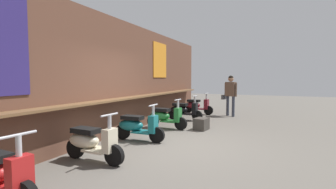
% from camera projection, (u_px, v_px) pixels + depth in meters
% --- Properties ---
extents(ground_plane, '(38.55, 38.55, 0.00)m').
position_uv_depth(ground_plane, '(175.00, 145.00, 5.95)').
color(ground_plane, '#605B54').
extents(market_stall_facade, '(13.77, 0.61, 3.30)m').
position_uv_depth(market_stall_facade, '(107.00, 78.00, 6.64)').
color(market_stall_facade, brown).
rests_on(market_stall_facade, ground_plane).
extents(scooter_cream, '(0.47, 1.40, 0.97)m').
position_uv_depth(scooter_cream, '(91.00, 142.00, 4.77)').
color(scooter_cream, beige).
rests_on(scooter_cream, ground_plane).
extents(scooter_teal, '(0.46, 1.40, 0.97)m').
position_uv_depth(scooter_teal, '(137.00, 126.00, 6.34)').
color(scooter_teal, '#197075').
rests_on(scooter_teal, ground_plane).
extents(scooter_green, '(0.46, 1.40, 0.97)m').
position_uv_depth(scooter_green, '(164.00, 116.00, 7.91)').
color(scooter_green, '#237533').
rests_on(scooter_green, ground_plane).
extents(scooter_black, '(0.46, 1.40, 0.97)m').
position_uv_depth(scooter_black, '(183.00, 110.00, 9.49)').
color(scooter_black, black).
rests_on(scooter_black, ground_plane).
extents(scooter_maroon, '(0.47, 1.40, 0.97)m').
position_uv_depth(scooter_maroon, '(196.00, 106.00, 11.05)').
color(scooter_maroon, maroon).
rests_on(scooter_maroon, ground_plane).
extents(shopper_with_handbag, '(0.42, 0.68, 1.74)m').
position_uv_depth(shopper_with_handbag, '(230.00, 91.00, 10.42)').
color(shopper_with_handbag, '#383D4C').
rests_on(shopper_with_handbag, ground_plane).
extents(merchandise_crate, '(0.52, 0.44, 0.37)m').
position_uv_depth(merchandise_crate, '(201.00, 124.00, 7.70)').
color(merchandise_crate, '#3D3833').
rests_on(merchandise_crate, ground_plane).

